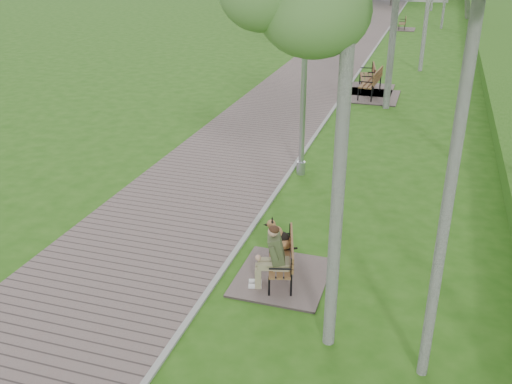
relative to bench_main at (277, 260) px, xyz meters
The scene contains 10 objects.
ground 1.50m from the bench_main, 132.81° to the right, with size 120.00×120.00×0.00m, color #265711.
walkway 20.62m from the bench_main, 97.63° to the left, with size 3.50×67.00×0.04m, color #73615D.
kerb 20.46m from the bench_main, 92.76° to the left, with size 0.10×67.00×0.05m, color #999993.
bench_main is the anchor object (origin of this frame).
bench_second 12.89m from the bench_main, 90.17° to the left, with size 2.06×2.29×1.27m.
bench_third 13.89m from the bench_main, 91.15° to the left, with size 1.95×2.17×1.20m.
bench_far 30.17m from the bench_main, 90.33° to the left, with size 1.56×1.73×0.96m.
lamp_post_near 5.36m from the bench_main, 98.47° to the left, with size 0.22×0.22×5.65m.
lamp_post_second 11.86m from the bench_main, 93.23° to the left, with size 0.22×0.22×5.71m.
pedestrian_near 35.53m from the bench_main, 96.21° to the left, with size 0.56×0.37×1.54m, color silver.
Camera 1 is at (3.19, -7.13, 5.50)m, focal length 40.00 mm.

